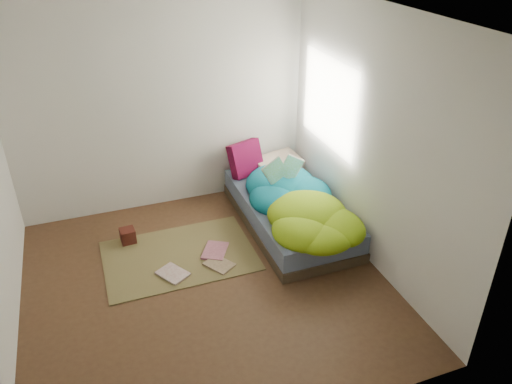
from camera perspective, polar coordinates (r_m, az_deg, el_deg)
ground at (r=5.13m, az=-5.73°, el=-10.41°), size 3.50×3.50×0.00m
room_walls at (r=4.28m, az=-6.68°, el=6.58°), size 3.54×3.54×2.62m
bed at (r=5.91m, az=3.81°, el=-2.31°), size 1.00×2.00×0.34m
duvet at (r=5.56m, az=4.83°, el=-0.44°), size 0.96×1.84×0.34m
rug at (r=5.53m, az=-8.75°, el=-7.19°), size 1.60×1.10×0.01m
pillow_floral at (r=6.49m, az=2.54°, el=3.26°), size 0.67×0.51×0.13m
pillow_magenta at (r=6.28m, az=-1.19°, el=3.84°), size 0.45×0.27×0.43m
open_book at (r=5.64m, az=3.18°, el=3.49°), size 0.43×0.12×0.26m
wooden_box at (r=5.81m, az=-14.44°, el=-4.85°), size 0.17×0.17×0.16m
floor_book_a at (r=5.21m, az=-10.40°, el=-9.78°), size 0.35×0.38×0.02m
floor_book_b at (r=5.54m, az=-5.95°, el=-6.59°), size 0.38×0.41×0.03m
floor_book_c at (r=5.26m, az=-5.01°, el=-8.84°), size 0.34×0.37×0.02m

